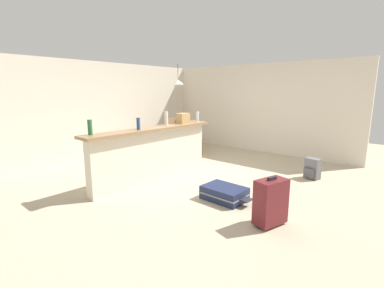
{
  "coord_description": "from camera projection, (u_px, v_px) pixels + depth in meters",
  "views": [
    {
      "loc": [
        -4.28,
        -3.66,
        1.78
      ],
      "look_at": [
        0.21,
        0.19,
        0.61
      ],
      "focal_mm": 25.74,
      "sensor_mm": 36.0,
      "label": 1
    }
  ],
  "objects": [
    {
      "name": "bar_countertop",
      "position": [
        153.0,
        129.0,
        5.35
      ],
      "size": [
        2.96,
        0.4,
        0.05
      ],
      "primitive_type": "cube",
      "color": "#93704C",
      "rests_on": "partition_half_wall"
    },
    {
      "name": "wall_right",
      "position": [
        252.0,
        108.0,
        8.09
      ],
      "size": [
        0.1,
        6.0,
        2.5
      ],
      "primitive_type": "cube",
      "color": "silver",
      "rests_on": "ground_plane"
    },
    {
      "name": "bottle_blue",
      "position": [
        138.0,
        124.0,
        5.02
      ],
      "size": [
        0.06,
        0.06,
        0.22
      ],
      "primitive_type": "cylinder",
      "color": "#284C89",
      "rests_on": "bar_countertop"
    },
    {
      "name": "bottle_green",
      "position": [
        90.0,
        127.0,
        4.44
      ],
      "size": [
        0.07,
        0.07,
        0.25
      ],
      "primitive_type": "cylinder",
      "color": "#2D6B38",
      "rests_on": "bar_countertop"
    },
    {
      "name": "dining_table",
      "position": [
        179.0,
        129.0,
        8.1
      ],
      "size": [
        1.1,
        0.8,
        0.74
      ],
      "color": "#4C331E",
      "rests_on": "ground_plane"
    },
    {
      "name": "wall_back",
      "position": [
        108.0,
        109.0,
        7.58
      ],
      "size": [
        6.6,
        0.1,
        2.5
      ],
      "primitive_type": "cube",
      "color": "silver",
      "rests_on": "ground_plane"
    },
    {
      "name": "bottle_white",
      "position": [
        166.0,
        118.0,
        5.63
      ],
      "size": [
        0.07,
        0.07,
        0.29
      ],
      "primitive_type": "cylinder",
      "color": "silver",
      "rests_on": "bar_countertop"
    },
    {
      "name": "suitcase_upright_maroon",
      "position": [
        271.0,
        202.0,
        3.63
      ],
      "size": [
        0.49,
        0.35,
        0.67
      ],
      "color": "maroon",
      "rests_on": "ground_plane"
    },
    {
      "name": "pendant_lamp",
      "position": [
        178.0,
        82.0,
        7.92
      ],
      "size": [
        0.34,
        0.34,
        0.62
      ],
      "color": "black"
    },
    {
      "name": "partition_half_wall",
      "position": [
        154.0,
        155.0,
        5.45
      ],
      "size": [
        2.8,
        0.2,
        1.01
      ],
      "primitive_type": "cube",
      "color": "silver",
      "rests_on": "ground_plane"
    },
    {
      "name": "grocery_bag",
      "position": [
        183.0,
        118.0,
        5.99
      ],
      "size": [
        0.26,
        0.18,
        0.22
      ],
      "primitive_type": "cube",
      "color": "tan",
      "rests_on": "bar_countertop"
    },
    {
      "name": "backpack_grey",
      "position": [
        312.0,
        169.0,
        5.57
      ],
      "size": [
        0.29,
        0.31,
        0.42
      ],
      "color": "slate",
      "rests_on": "ground_plane"
    },
    {
      "name": "dining_chair_near_partition",
      "position": [
        192.0,
        136.0,
        7.66
      ],
      "size": [
        0.42,
        0.42,
        0.93
      ],
      "color": "#9E754C",
      "rests_on": "ground_plane"
    },
    {
      "name": "suitcase_flat_navy",
      "position": [
        224.0,
        193.0,
        4.51
      ],
      "size": [
        0.51,
        0.84,
        0.22
      ],
      "color": "#1E284C",
      "rests_on": "ground_plane"
    },
    {
      "name": "dining_chair_far_side",
      "position": [
        169.0,
        131.0,
        8.54
      ],
      "size": [
        0.45,
        0.45,
        0.93
      ],
      "color": "#9E754C",
      "rests_on": "ground_plane"
    },
    {
      "name": "bottle_clear",
      "position": [
        198.0,
        117.0,
        6.23
      ],
      "size": [
        0.06,
        0.06,
        0.24
      ],
      "primitive_type": "cylinder",
      "color": "silver",
      "rests_on": "bar_countertop"
    },
    {
      "name": "ground_plane",
      "position": [
        192.0,
        176.0,
        5.87
      ],
      "size": [
        13.0,
        13.0,
        0.05
      ],
      "primitive_type": "cube",
      "color": "#BCAD8E"
    }
  ]
}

